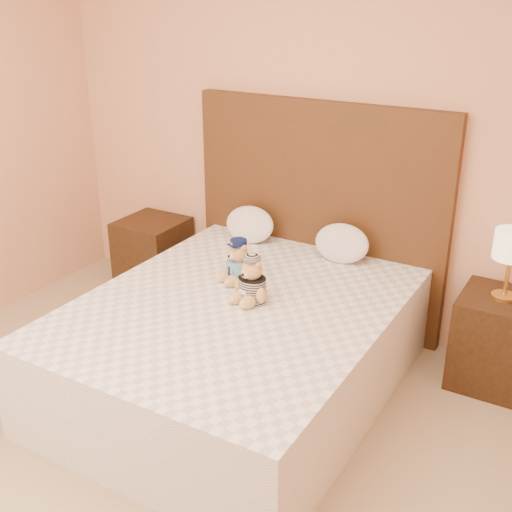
{
  "coord_description": "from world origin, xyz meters",
  "views": [
    {
      "loc": [
        1.67,
        -1.45,
        2.16
      ],
      "look_at": [
        -0.03,
        1.45,
        0.73
      ],
      "focal_mm": 45.0,
      "sensor_mm": 36.0,
      "label": 1
    }
  ],
  "objects_px": {
    "teddy_prisoner": "(252,280)",
    "pillow_left": "(250,223)",
    "nightstand_right": "(496,341)",
    "nightstand_left": "(153,255)",
    "lamp": "(512,248)",
    "teddy_police": "(239,261)",
    "pillow_right": "(342,242)",
    "bed": "(238,346)"
  },
  "relations": [
    {
      "from": "nightstand_right",
      "to": "pillow_right",
      "type": "height_order",
      "value": "pillow_right"
    },
    {
      "from": "teddy_police",
      "to": "pillow_left",
      "type": "height_order",
      "value": "teddy_police"
    },
    {
      "from": "bed",
      "to": "nightstand_left",
      "type": "distance_m",
      "value": 1.48
    },
    {
      "from": "lamp",
      "to": "nightstand_right",
      "type": "bearing_deg",
      "value": 0.0
    },
    {
      "from": "nightstand_right",
      "to": "pillow_left",
      "type": "bearing_deg",
      "value": 178.97
    },
    {
      "from": "nightstand_left",
      "to": "nightstand_right",
      "type": "distance_m",
      "value": 2.5
    },
    {
      "from": "nightstand_left",
      "to": "pillow_right",
      "type": "relative_size",
      "value": 1.54
    },
    {
      "from": "teddy_police",
      "to": "teddy_prisoner",
      "type": "xyz_separation_m",
      "value": [
        0.2,
        -0.18,
        0.0
      ]
    },
    {
      "from": "teddy_prisoner",
      "to": "pillow_left",
      "type": "height_order",
      "value": "teddy_prisoner"
    },
    {
      "from": "nightstand_right",
      "to": "pillow_right",
      "type": "distance_m",
      "value": 1.07
    },
    {
      "from": "pillow_right",
      "to": "teddy_police",
      "type": "bearing_deg",
      "value": -123.72
    },
    {
      "from": "pillow_right",
      "to": "nightstand_right",
      "type": "bearing_deg",
      "value": -1.73
    },
    {
      "from": "bed",
      "to": "lamp",
      "type": "relative_size",
      "value": 5.0
    },
    {
      "from": "teddy_police",
      "to": "pillow_right",
      "type": "distance_m",
      "value": 0.71
    },
    {
      "from": "pillow_right",
      "to": "bed",
      "type": "bearing_deg",
      "value": -107.02
    },
    {
      "from": "bed",
      "to": "teddy_prisoner",
      "type": "distance_m",
      "value": 0.41
    },
    {
      "from": "lamp",
      "to": "pillow_right",
      "type": "height_order",
      "value": "lamp"
    },
    {
      "from": "bed",
      "to": "nightstand_right",
      "type": "distance_m",
      "value": 1.48
    },
    {
      "from": "lamp",
      "to": "pillow_left",
      "type": "bearing_deg",
      "value": 178.97
    },
    {
      "from": "pillow_left",
      "to": "pillow_right",
      "type": "relative_size",
      "value": 1.01
    },
    {
      "from": "teddy_police",
      "to": "pillow_right",
      "type": "bearing_deg",
      "value": 80.34
    },
    {
      "from": "bed",
      "to": "teddy_police",
      "type": "relative_size",
      "value": 7.74
    },
    {
      "from": "teddy_prisoner",
      "to": "pillow_left",
      "type": "xyz_separation_m",
      "value": [
        -0.48,
        0.77,
        -0.0
      ]
    },
    {
      "from": "nightstand_right",
      "to": "teddy_police",
      "type": "distance_m",
      "value": 1.55
    },
    {
      "from": "pillow_left",
      "to": "teddy_police",
      "type": "bearing_deg",
      "value": -64.65
    },
    {
      "from": "teddy_prisoner",
      "to": "pillow_right",
      "type": "height_order",
      "value": "teddy_prisoner"
    },
    {
      "from": "nightstand_right",
      "to": "teddy_prisoner",
      "type": "distance_m",
      "value": 1.46
    },
    {
      "from": "nightstand_left",
      "to": "bed",
      "type": "bearing_deg",
      "value": -32.62
    },
    {
      "from": "nightstand_left",
      "to": "pillow_left",
      "type": "relative_size",
      "value": 1.53
    },
    {
      "from": "teddy_police",
      "to": "teddy_prisoner",
      "type": "bearing_deg",
      "value": -18.71
    },
    {
      "from": "teddy_prisoner",
      "to": "pillow_left",
      "type": "relative_size",
      "value": 0.73
    },
    {
      "from": "pillow_left",
      "to": "lamp",
      "type": "bearing_deg",
      "value": -1.03
    },
    {
      "from": "pillow_left",
      "to": "nightstand_right",
      "type": "bearing_deg",
      "value": -1.03
    },
    {
      "from": "bed",
      "to": "nightstand_left",
      "type": "xyz_separation_m",
      "value": [
        -1.25,
        0.8,
        -0.0
      ]
    },
    {
      "from": "pillow_left",
      "to": "teddy_prisoner",
      "type": "bearing_deg",
      "value": -58.25
    },
    {
      "from": "teddy_police",
      "to": "teddy_prisoner",
      "type": "distance_m",
      "value": 0.27
    },
    {
      "from": "pillow_left",
      "to": "pillow_right",
      "type": "height_order",
      "value": "pillow_left"
    },
    {
      "from": "lamp",
      "to": "pillow_right",
      "type": "bearing_deg",
      "value": 178.27
    },
    {
      "from": "nightstand_right",
      "to": "lamp",
      "type": "xyz_separation_m",
      "value": [
        -0.0,
        0.0,
        0.57
      ]
    },
    {
      "from": "nightstand_left",
      "to": "nightstand_right",
      "type": "bearing_deg",
      "value": 0.0
    },
    {
      "from": "nightstand_right",
      "to": "pillow_left",
      "type": "xyz_separation_m",
      "value": [
        -1.67,
        0.03,
        0.4
      ]
    },
    {
      "from": "teddy_prisoner",
      "to": "pillow_right",
      "type": "distance_m",
      "value": 0.8
    }
  ]
}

